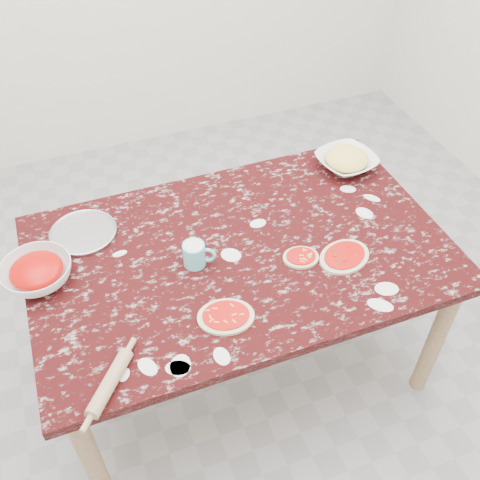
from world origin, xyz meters
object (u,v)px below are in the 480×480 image
at_px(worktable, 240,264).
at_px(pizza_tray, 83,233).
at_px(cheese_bowl, 346,162).
at_px(flour_mug, 195,254).
at_px(sauce_bowl, 37,273).
at_px(rolling_pin, 110,382).

distance_m(worktable, pizza_tray, 0.63).
xyz_separation_m(worktable, cheese_bowl, (0.64, 0.32, 0.11)).
distance_m(pizza_tray, flour_mug, 0.49).
bearing_deg(sauce_bowl, flour_mug, -12.31).
bearing_deg(cheese_bowl, worktable, -153.24).
bearing_deg(flour_mug, rolling_pin, -134.85).
height_order(sauce_bowl, rolling_pin, sauce_bowl).
xyz_separation_m(pizza_tray, sauce_bowl, (-0.19, -0.19, 0.03)).
xyz_separation_m(flour_mug, rolling_pin, (-0.40, -0.40, -0.03)).
distance_m(sauce_bowl, rolling_pin, 0.55).
bearing_deg(rolling_pin, flour_mug, 45.15).
bearing_deg(pizza_tray, worktable, -28.76).
distance_m(cheese_bowl, flour_mug, 0.88).
relative_size(sauce_bowl, flour_mug, 2.12).
distance_m(pizza_tray, cheese_bowl, 1.19).
height_order(worktable, rolling_pin, rolling_pin).
relative_size(sauce_bowl, cheese_bowl, 1.00).
bearing_deg(sauce_bowl, worktable, -8.47).
distance_m(worktable, rolling_pin, 0.72).
bearing_deg(rolling_pin, cheese_bowl, 31.11).
relative_size(worktable, cheese_bowl, 6.30).
xyz_separation_m(cheese_bowl, rolling_pin, (-1.22, -0.74, -0.01)).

